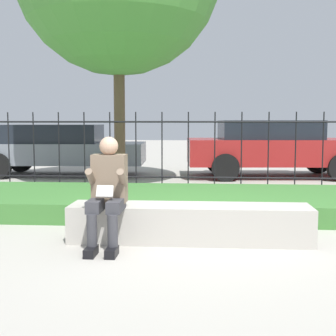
{
  "coord_description": "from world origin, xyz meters",
  "views": [
    {
      "loc": [
        0.01,
        -5.37,
        1.39
      ],
      "look_at": [
        -0.52,
        1.89,
        0.67
      ],
      "focal_mm": 50.0,
      "sensor_mm": 36.0,
      "label": 1
    }
  ],
  "objects_px": {
    "stone_bench": "(190,225)",
    "car_parked_center": "(274,147)",
    "person_seated_reader": "(108,188)",
    "car_parked_left": "(59,148)"
  },
  "relations": [
    {
      "from": "stone_bench",
      "to": "car_parked_center",
      "type": "relative_size",
      "value": 0.62
    },
    {
      "from": "car_parked_center",
      "to": "stone_bench",
      "type": "bearing_deg",
      "value": -110.42
    },
    {
      "from": "person_seated_reader",
      "to": "car_parked_left",
      "type": "distance_m",
      "value": 7.34
    },
    {
      "from": "person_seated_reader",
      "to": "car_parked_center",
      "type": "height_order",
      "value": "car_parked_center"
    },
    {
      "from": "person_seated_reader",
      "to": "car_parked_left",
      "type": "xyz_separation_m",
      "value": [
        -2.68,
        6.83,
        0.05
      ]
    },
    {
      "from": "stone_bench",
      "to": "car_parked_center",
      "type": "xyz_separation_m",
      "value": [
        1.94,
        6.56,
        0.58
      ]
    },
    {
      "from": "person_seated_reader",
      "to": "car_parked_center",
      "type": "bearing_deg",
      "value": 67.57
    },
    {
      "from": "stone_bench",
      "to": "person_seated_reader",
      "type": "distance_m",
      "value": 1.06
    },
    {
      "from": "stone_bench",
      "to": "person_seated_reader",
      "type": "bearing_deg",
      "value": -161.03
    },
    {
      "from": "stone_bench",
      "to": "person_seated_reader",
      "type": "height_order",
      "value": "person_seated_reader"
    }
  ]
}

